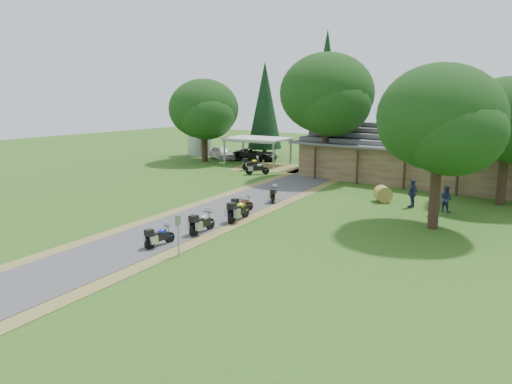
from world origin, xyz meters
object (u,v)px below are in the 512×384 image
Objects in this scene: car_white_sedan at (222,151)px; hay_bale at (383,194)px; motorcycle_row_d at (242,204)px; motorcycle_row_a at (160,235)px; motorcycle_row_c at (239,209)px; motorcycle_row_b at (202,221)px; motorcycle_row_e at (274,194)px; lodge at (424,153)px; silo at (199,131)px; motorcycle_carport_a at (252,163)px; car_dark_suv at (255,151)px; motorcycle_carport_b at (257,167)px; carport at (258,151)px.

hay_bale is at bearing -90.17° from car_white_sedan.
hay_bale is at bearing -30.21° from motorcycle_row_d.
motorcycle_row_c reaches higher than motorcycle_row_a.
motorcycle_row_b reaches higher than motorcycle_row_e.
motorcycle_row_d is (-5.35, -18.05, -1.87)m from lodge.
silo reaches higher than motorcycle_row_e.
car_white_sedan is at bearing 86.79° from motorcycle_carport_a.
motorcycle_row_e is 7.58m from hay_bale.
motorcycle_row_b is 3.25m from motorcycle_row_c.
motorcycle_row_a is (23.27, -27.60, -2.38)m from silo.
silo is at bearing 53.11° from motorcycle_row_d.
car_dark_suv is 2.86× the size of motorcycle_row_b.
motorcycle_row_e is 0.85× the size of motorcycle_carport_b.
car_dark_suv is 21.22m from motorcycle_row_e.
motorcycle_row_b is (23.33, -24.59, -2.30)m from silo.
lodge reaches higher than motorcycle_carport_a.
car_dark_suv is at bearing -44.23° from car_white_sedan.
car_white_sedan reaches higher than motorcycle_row_a.
carport is 3.40× the size of motorcycle_carport_a.
silo is 31.65m from motorcycle_row_c.
motorcycle_row_b is at bearing -118.16° from car_white_sedan.
motorcycle_carport_a is (11.98, -5.23, -2.29)m from silo.
car_white_sedan is 2.69× the size of motorcycle_row_c.
motorcycle_carport_b is 14.53m from hay_bale.
car_white_sedan is at bearing 36.05° from motorcycle_row_a.
motorcycle_row_d is (14.03, -19.95, -0.46)m from car_dark_suv.
motorcycle_carport_a reaches higher than motorcycle_row_b.
motorcycle_carport_b is (3.81, -5.12, -0.75)m from carport.
lodge is at bearing -17.04° from motorcycle_row_b.
motorcycle_row_e is at bearing -106.95° from car_white_sedan.
motorcycle_carport_a is at bearing 27.49° from motorcycle_row_a.
carport reaches higher than motorcycle_carport_b.
motorcycle_row_c is at bearing -115.29° from hay_bale.
motorcycle_carport_a is (-11.29, 22.36, 0.09)m from motorcycle_row_a.
motorcycle_row_b is 22.44m from motorcycle_carport_a.
carport reaches higher than car_dark_suv.
lodge is 9.87m from hay_bale.
lodge is at bearing 92.83° from hay_bale.
silo is 10.58m from carport.
car_dark_suv is at bearing 174.38° from lodge.
car_dark_suv is at bearing 25.94° from motorcycle_row_c.
motorcycle_row_d is 0.88× the size of motorcycle_carport_a.
lodge is at bearing -20.82° from motorcycle_carport_b.
car_dark_suv is at bearing 124.91° from carport.
motorcycle_carport_b is at bearing 24.09° from motorcycle_row_c.
carport is 3.94× the size of motorcycle_row_e.
hay_bale is at bearing -85.41° from motorcycle_carport_a.
motorcycle_carport_b is (-9.26, 17.37, 0.02)m from motorcycle_row_b.
silo reaches higher than motorcycle_row_b.
motorcycle_carport_b is 1.75× the size of hay_bale.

